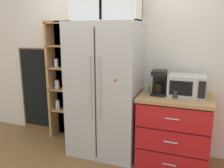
{
  "coord_description": "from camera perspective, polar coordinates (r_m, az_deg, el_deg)",
  "views": [
    {
      "loc": [
        1.14,
        -2.83,
        1.68
      ],
      "look_at": [
        0.1,
        0.03,
        0.99
      ],
      "focal_mm": 37.46,
      "sensor_mm": 36.0,
      "label": 1
    }
  ],
  "objects": [
    {
      "name": "ground_plane",
      "position": [
        3.49,
        -1.76,
        -16.05
      ],
      "size": [
        10.84,
        10.84,
        0.0
      ],
      "primitive_type": "plane",
      "color": "brown"
    },
    {
      "name": "wall_back_cream",
      "position": [
        3.45,
        0.57,
        6.02
      ],
      "size": [
        5.12,
        0.1,
        2.55
      ],
      "primitive_type": "cube",
      "color": "silver",
      "rests_on": "ground"
    },
    {
      "name": "refrigerator",
      "position": [
        3.18,
        -1.7,
        -1.45
      ],
      "size": [
        0.93,
        0.67,
        1.8
      ],
      "color": "#B7BABF",
      "rests_on": "ground"
    },
    {
      "name": "pantry_shelf_column",
      "position": [
        3.74,
        -11.06,
        0.99
      ],
      "size": [
        0.56,
        0.26,
        1.84
      ],
      "color": "brown",
      "rests_on": "ground"
    },
    {
      "name": "counter_cabinet",
      "position": [
        3.13,
        14.79,
        -10.77
      ],
      "size": [
        0.88,
        0.65,
        0.9
      ],
      "color": "red",
      "rests_on": "ground"
    },
    {
      "name": "microwave",
      "position": [
        3.0,
        17.8,
        -0.39
      ],
      "size": [
        0.44,
        0.33,
        0.26
      ],
      "color": "#B7BABF",
      "rests_on": "counter_cabinet"
    },
    {
      "name": "coffee_maker",
      "position": [
        2.98,
        11.44,
        0.4
      ],
      "size": [
        0.17,
        0.2,
        0.31
      ],
      "color": "black",
      "rests_on": "counter_cabinet"
    },
    {
      "name": "mug_sage",
      "position": [
        3.08,
        8.57,
        -1.12
      ],
      "size": [
        0.11,
        0.07,
        0.09
      ],
      "color": "#8CA37F",
      "rests_on": "counter_cabinet"
    },
    {
      "name": "mug_charcoal",
      "position": [
        2.9,
        15.23,
        -2.34
      ],
      "size": [
        0.12,
        0.09,
        0.09
      ],
      "color": "#2D2D33",
      "rests_on": "counter_cabinet"
    },
    {
      "name": "bottle_clear",
      "position": [
        2.92,
        15.33,
        -1.08
      ],
      "size": [
        0.07,
        0.07,
        0.24
      ],
      "color": "silver",
      "rests_on": "counter_cabinet"
    },
    {
      "name": "chalkboard_menu",
      "position": [
        4.15,
        -17.84,
        -1.38
      ],
      "size": [
        0.6,
        0.04,
        1.41
      ],
      "color": "brown",
      "rests_on": "ground"
    }
  ]
}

